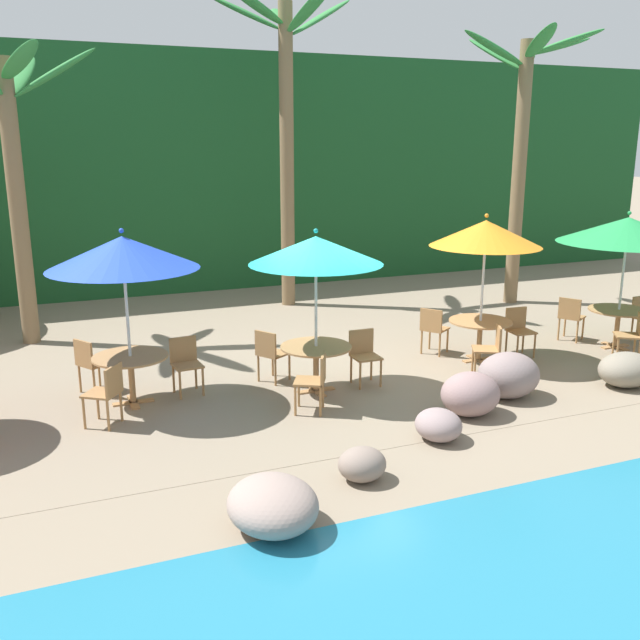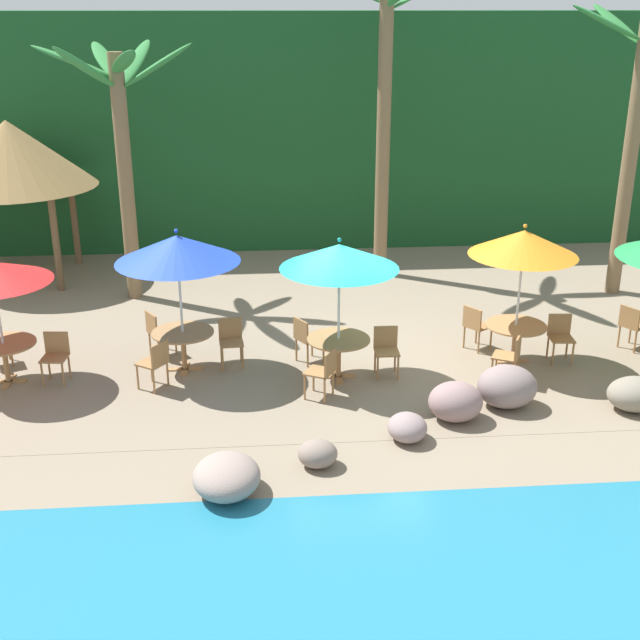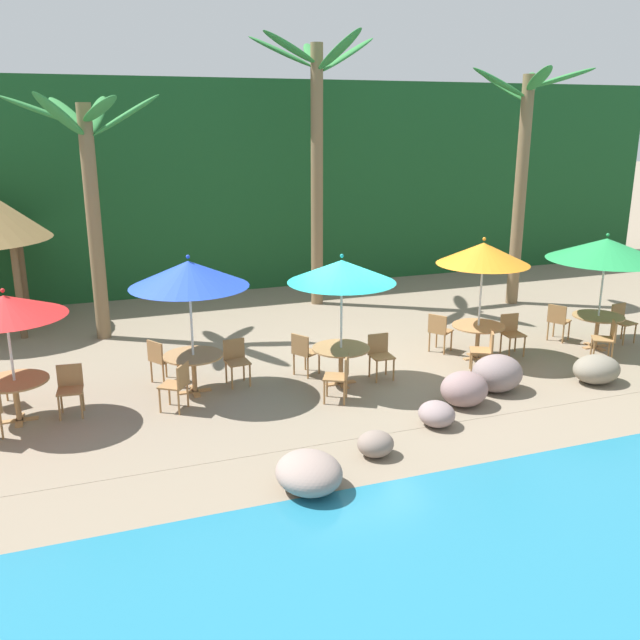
# 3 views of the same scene
# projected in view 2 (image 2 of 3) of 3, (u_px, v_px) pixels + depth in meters

# --- Properties ---
(ground_plane) EXTENTS (120.00, 120.00, 0.00)m
(ground_plane) POSITION_uv_depth(u_px,v_px,m) (359.00, 369.00, 14.74)
(ground_plane) COLOR gray
(terrace_deck) EXTENTS (18.00, 5.20, 0.01)m
(terrace_deck) POSITION_uv_depth(u_px,v_px,m) (359.00, 369.00, 14.74)
(terrace_deck) COLOR gray
(terrace_deck) RESTS_ON ground
(foliage_backdrop) EXTENTS (28.00, 2.40, 6.00)m
(foliage_backdrop) POSITION_uv_depth(u_px,v_px,m) (318.00, 129.00, 22.03)
(foliage_backdrop) COLOR #194C23
(foliage_backdrop) RESTS_ON ground
(rock_seawall) EXTENTS (16.35, 3.14, 0.96)m
(rock_seawall) POSITION_uv_depth(u_px,v_px,m) (346.00, 431.00, 11.84)
(rock_seawall) COLOR gray
(rock_seawall) RESTS_ON ground
(dining_table_red) EXTENTS (1.10, 1.10, 0.74)m
(dining_table_red) POSITION_uv_depth(u_px,v_px,m) (4.00, 350.00, 14.02)
(dining_table_red) COLOR #A37547
(dining_table_red) RESTS_ON ground
(chair_red_seaward) EXTENTS (0.46, 0.47, 0.87)m
(chair_red_seaward) POSITION_uv_depth(u_px,v_px,m) (56.00, 353.00, 14.13)
(chair_red_seaward) COLOR #9E7042
(chair_red_seaward) RESTS_ON ground
(umbrella_blue) EXTENTS (2.14, 2.14, 2.61)m
(umbrella_blue) POSITION_uv_depth(u_px,v_px,m) (177.00, 249.00, 13.91)
(umbrella_blue) COLOR silver
(umbrella_blue) RESTS_ON ground
(dining_table_blue) EXTENTS (1.10, 1.10, 0.74)m
(dining_table_blue) POSITION_uv_depth(u_px,v_px,m) (183.00, 338.00, 14.50)
(dining_table_blue) COLOR #A37547
(dining_table_blue) RESTS_ON ground
(chair_blue_seaward) EXTENTS (0.46, 0.46, 0.87)m
(chair_blue_seaward) POSITION_uv_depth(u_px,v_px,m) (231.00, 338.00, 14.76)
(chair_blue_seaward) COLOR #9E7042
(chair_blue_seaward) RESTS_ON ground
(chair_blue_inland) EXTENTS (0.58, 0.58, 0.87)m
(chair_blue_inland) POSITION_uv_depth(u_px,v_px,m) (157.00, 330.00, 15.13)
(chair_blue_inland) COLOR #9E7042
(chair_blue_inland) RESTS_ON ground
(chair_blue_left) EXTENTS (0.59, 0.59, 0.87)m
(chair_blue_left) POSITION_uv_depth(u_px,v_px,m) (156.00, 361.00, 13.81)
(chair_blue_left) COLOR #9E7042
(chair_blue_left) RESTS_ON ground
(umbrella_teal) EXTENTS (2.02, 2.02, 2.54)m
(umbrella_teal) POSITION_uv_depth(u_px,v_px,m) (339.00, 257.00, 13.63)
(umbrella_teal) COLOR silver
(umbrella_teal) RESTS_ON ground
(dining_table_teal) EXTENTS (1.10, 1.10, 0.74)m
(dining_table_teal) POSITION_uv_depth(u_px,v_px,m) (338.00, 345.00, 14.21)
(dining_table_teal) COLOR #A37547
(dining_table_teal) RESTS_ON ground
(chair_teal_seaward) EXTENTS (0.43, 0.44, 0.87)m
(chair_teal_seaward) POSITION_uv_depth(u_px,v_px,m) (386.00, 347.00, 14.38)
(chair_teal_seaward) COLOR #9E7042
(chair_teal_seaward) RESTS_ON ground
(chair_teal_inland) EXTENTS (0.58, 0.58, 0.87)m
(chair_teal_inland) POSITION_uv_depth(u_px,v_px,m) (306.00, 337.00, 14.83)
(chair_teal_inland) COLOR #9E7042
(chair_teal_inland) RESTS_ON ground
(chair_teal_left) EXTENTS (0.58, 0.57, 0.87)m
(chair_teal_left) POSITION_uv_depth(u_px,v_px,m) (324.00, 370.00, 13.48)
(chair_teal_left) COLOR #9E7042
(chair_teal_left) RESTS_ON ground
(umbrella_orange) EXTENTS (1.91, 1.91, 2.61)m
(umbrella_orange) POSITION_uv_depth(u_px,v_px,m) (524.00, 243.00, 14.22)
(umbrella_orange) COLOR silver
(umbrella_orange) RESTS_ON ground
(dining_table_orange) EXTENTS (1.10, 1.10, 0.74)m
(dining_table_orange) POSITION_uv_depth(u_px,v_px,m) (516.00, 331.00, 14.82)
(dining_table_orange) COLOR #A37547
(dining_table_orange) RESTS_ON ground
(chair_orange_seaward) EXTENTS (0.45, 0.46, 0.87)m
(chair_orange_seaward) POSITION_uv_depth(u_px,v_px,m) (560.00, 334.00, 14.95)
(chair_orange_seaward) COLOR #9E7042
(chair_orange_seaward) RESTS_ON ground
(chair_orange_inland) EXTENTS (0.59, 0.59, 0.87)m
(chair_orange_inland) POSITION_uv_depth(u_px,v_px,m) (475.00, 324.00, 15.41)
(chair_orange_inland) COLOR #9E7042
(chair_orange_inland) RESTS_ON ground
(chair_orange_left) EXTENTS (0.58, 0.57, 0.87)m
(chair_orange_left) POSITION_uv_depth(u_px,v_px,m) (511.00, 354.00, 14.09)
(chair_orange_left) COLOR #9E7042
(chair_orange_left) RESTS_ON ground
(chair_green_inland) EXTENTS (0.58, 0.58, 0.87)m
(chair_green_inland) POSITION_uv_depth(u_px,v_px,m) (632.00, 324.00, 15.43)
(chair_green_inland) COLOR #9E7042
(chair_green_inland) RESTS_ON ground
(palm_tree_nearest) EXTENTS (3.32, 3.27, 5.47)m
(palm_tree_nearest) POSITION_uv_depth(u_px,v_px,m) (120.00, 129.00, 17.09)
(palm_tree_nearest) COLOR brown
(palm_tree_nearest) RESTS_ON ground
(palm_tree_second) EXTENTS (3.44, 3.53, 6.99)m
(palm_tree_second) POSITION_uv_depth(u_px,v_px,m) (384.00, 81.00, 18.42)
(palm_tree_second) COLOR brown
(palm_tree_second) RESTS_ON ground
(palm_tree_third) EXTENTS (3.25, 3.11, 6.20)m
(palm_tree_third) POSITION_uv_depth(u_px,v_px,m) (638.00, 105.00, 17.25)
(palm_tree_third) COLOR brown
(palm_tree_third) RESTS_ON ground
(palapa_hut) EXTENTS (3.84, 3.84, 3.71)m
(palapa_hut) POSITION_uv_depth(u_px,v_px,m) (10.00, 155.00, 18.70)
(palapa_hut) COLOR brown
(palapa_hut) RESTS_ON ground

